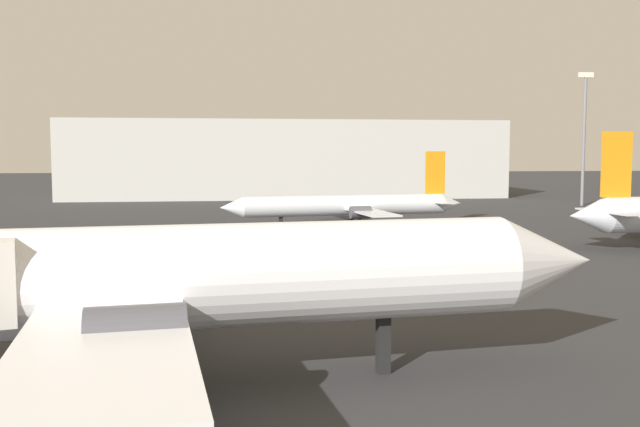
{
  "coord_description": "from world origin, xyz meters",
  "views": [
    {
      "loc": [
        0.5,
        -8.21,
        8.63
      ],
      "look_at": [
        7.96,
        46.02,
        3.88
      ],
      "focal_mm": 39.63,
      "sensor_mm": 36.0,
      "label": 1
    }
  ],
  "objects": [
    {
      "name": "airplane_distant",
      "position": [
        14.89,
        72.1,
        2.52
      ],
      "size": [
        29.1,
        22.23,
        8.76
      ],
      "rotation": [
        0.0,
        0.0,
        3.26
      ],
      "color": "silver",
      "rests_on": "ground_plane"
    },
    {
      "name": "airplane_at_gate",
      "position": [
        -2.26,
        17.32,
        4.11
      ],
      "size": [
        35.87,
        26.26,
        10.95
      ],
      "rotation": [
        0.0,
        0.0,
        0.11
      ],
      "color": "white",
      "rests_on": "ground_plane"
    },
    {
      "name": "light_mast_right",
      "position": [
        58.18,
        99.09,
        11.96
      ],
      "size": [
        2.4,
        0.5,
        21.36
      ],
      "color": "slate",
      "rests_on": "ground_plane"
    },
    {
      "name": "terminal_building",
      "position": [
        12.54,
        128.74,
        7.3
      ],
      "size": [
        82.5,
        20.72,
        14.6
      ],
      "primitive_type": "cube",
      "color": "#B7B7B2",
      "rests_on": "ground_plane"
    }
  ]
}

